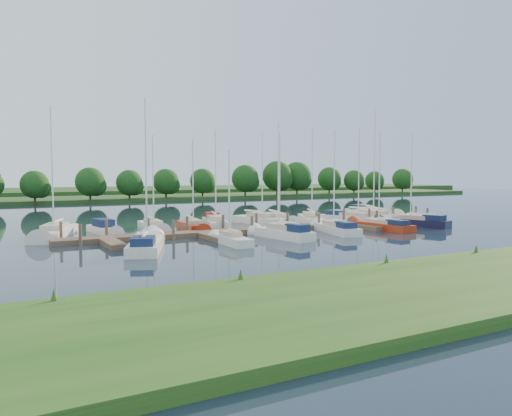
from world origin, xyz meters
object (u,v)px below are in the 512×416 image
dock (283,229)px  motorboat (104,229)px  sailboat_n_0 (55,234)px  sailboat_n_5 (260,221)px  sailboat_s_2 (283,234)px

dock → motorboat: size_ratio=7.27×
sailboat_n_0 → motorboat: bearing=-146.5°
sailboat_n_0 → sailboat_n_5: size_ratio=1.15×
sailboat_n_0 → sailboat_s_2: bearing=169.4°
motorboat → sailboat_n_5: bearing=173.2°
sailboat_s_2 → dock: bearing=49.8°
sailboat_n_0 → dock: bearing=-175.8°
sailboat_n_0 → sailboat_n_5: bearing=-155.9°
sailboat_n_5 → sailboat_s_2: (-4.12, -11.13, 0.06)m
motorboat → sailboat_s_2: bearing=130.3°
sailboat_n_0 → motorboat: 4.36m
dock → sailboat_n_5: bearing=78.3°
dock → sailboat_n_5: (1.41, 6.84, 0.08)m
sailboat_n_5 → sailboat_n_0: bearing=-11.9°
sailboat_n_5 → sailboat_s_2: size_ratio=1.07×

